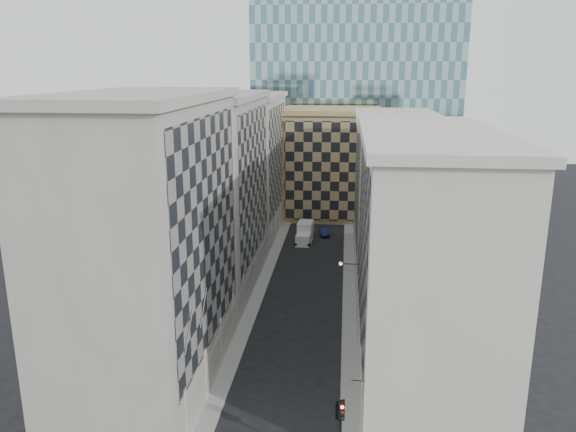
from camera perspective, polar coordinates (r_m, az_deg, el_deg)
The scene contains 15 objects.
sidewalk_west at distance 65.84m, azimuth -3.02°, elevation -7.85°, with size 1.50×100.00×0.15m, color gray.
sidewalk_east at distance 65.13m, azimuth 6.24°, elevation -8.18°, with size 1.50×100.00×0.15m, color gray.
bldg_left_a at distance 45.82m, azimuth -13.90°, elevation -2.87°, with size 10.80×22.80×23.70m.
bldg_left_b at distance 66.35m, azimuth -7.57°, elevation 2.41°, with size 10.80×22.80×22.70m.
bldg_left_c at distance 87.60m, azimuth -4.25°, elevation 5.16°, with size 10.80×22.80×21.70m.
bldg_right_a at distance 47.90m, azimuth 13.38°, elevation -3.95°, with size 10.80×26.80×20.70m.
bldg_right_b at distance 73.96m, azimuth 10.80°, elevation 2.38°, with size 10.80×28.80×19.70m.
tan_block at distance 99.23m, azimuth 4.45°, elevation 5.47°, with size 16.80×14.80×18.80m.
church_tower at distance 112.12m, azimuth 3.78°, elevation 15.53°, with size 7.20×7.20×51.50m.
flagpoles_left at distance 41.29m, azimuth -9.28°, elevation -10.31°, with size 0.10×6.33×2.33m.
bracket_lamp at distance 57.32m, azimuth 5.55°, elevation -4.85°, with size 1.98×0.36×0.36m.
traffic_light at distance 38.17m, azimuth 5.38°, elevation -19.99°, with size 0.60×0.59×4.87m.
box_truck at distance 84.51m, azimuth 1.71°, elevation -1.82°, with size 2.46×5.44×2.92m.
dark_car at distance 88.34m, azimuth 3.72°, elevation -1.52°, with size 1.39×3.98×1.31m, color #101B3E.
shop_sign at distance 41.42m, azimuth 6.07°, elevation -16.64°, with size 1.14×0.65×0.73m.
Camera 1 is at (4.41, -30.02, 25.34)m, focal length 35.00 mm.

